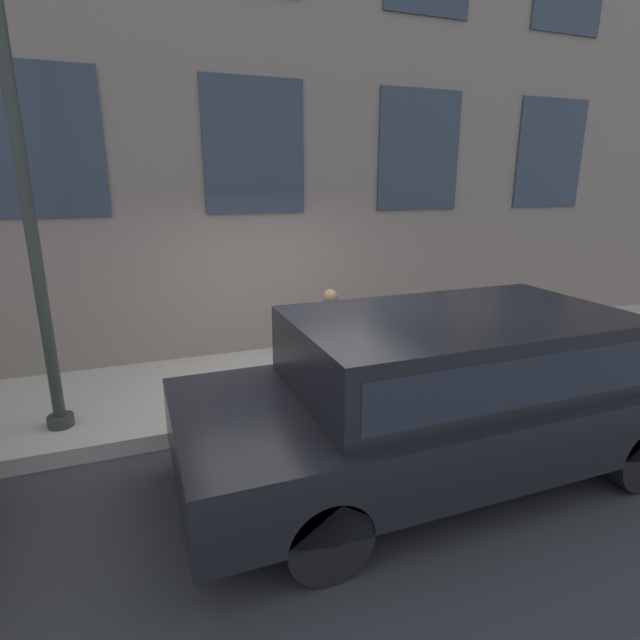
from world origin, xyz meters
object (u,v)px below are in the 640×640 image
object	(u,v)px
person	(330,325)
street_lamp	(0,27)
parked_truck_charcoal_near	(448,382)
fire_hydrant	(309,355)

from	to	relation	value
person	street_lamp	xyz separation A→B (m)	(-0.27, 3.20, 3.09)
parked_truck_charcoal_near	street_lamp	size ratio (longest dim) A/B	0.78
parked_truck_charcoal_near	street_lamp	distance (m)	5.05
fire_hydrant	parked_truck_charcoal_near	distance (m)	2.01
person	street_lamp	size ratio (longest dim) A/B	0.19
person	fire_hydrant	bearing A→B (deg)	-128.17
fire_hydrant	street_lamp	xyz separation A→B (m)	(0.02, 2.81, 3.35)
person	parked_truck_charcoal_near	distance (m)	2.18
person	street_lamp	distance (m)	4.45
parked_truck_charcoal_near	fire_hydrant	bearing A→B (deg)	20.89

